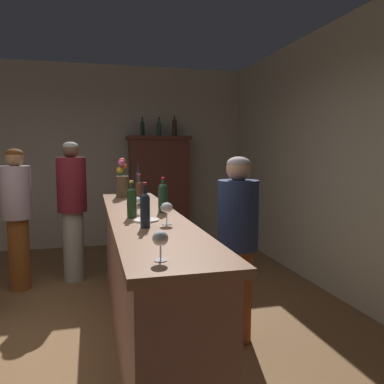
% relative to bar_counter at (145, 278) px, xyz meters
% --- Properties ---
extents(floor, '(9.01, 9.01, 0.00)m').
position_rel_bar_counter_xyz_m(floor, '(-0.66, -0.05, -0.54)').
color(floor, brown).
rests_on(floor, ground).
extents(wall_back, '(5.66, 0.12, 2.92)m').
position_rel_bar_counter_xyz_m(wall_back, '(-0.66, 3.48, 0.92)').
color(wall_back, '#B8B09C').
rests_on(wall_back, ground).
extents(wall_right, '(0.12, 7.05, 2.92)m').
position_rel_bar_counter_xyz_m(wall_right, '(2.17, -0.05, 0.92)').
color(wall_right, '#B7B397').
rests_on(wall_right, ground).
extents(bar_counter, '(0.55, 3.15, 1.06)m').
position_rel_bar_counter_xyz_m(bar_counter, '(0.00, 0.00, 0.00)').
color(bar_counter, '#8F6052').
rests_on(bar_counter, ground).
extents(display_cabinet, '(1.01, 0.43, 1.79)m').
position_rel_bar_counter_xyz_m(display_cabinet, '(0.66, 3.17, 0.40)').
color(display_cabinet, brown).
rests_on(display_cabinet, ground).
extents(wine_bottle_riesling, '(0.07, 0.07, 0.28)m').
position_rel_bar_counter_xyz_m(wine_bottle_riesling, '(-0.11, -0.17, 0.65)').
color(wine_bottle_riesling, '#1D361A').
rests_on(wine_bottle_riesling, bar_counter).
extents(wine_bottle_pinot, '(0.08, 0.08, 0.29)m').
position_rel_bar_counter_xyz_m(wine_bottle_pinot, '(0.16, 0.03, 0.66)').
color(wine_bottle_pinot, '#1C3925').
rests_on(wine_bottle_pinot, bar_counter).
extents(wine_bottle_merlot, '(0.06, 0.06, 0.30)m').
position_rel_bar_counter_xyz_m(wine_bottle_merlot, '(-0.07, -0.56, 0.65)').
color(wine_bottle_merlot, '#182435').
rests_on(wine_bottle_merlot, bar_counter).
extents(wine_bottle_chardonnay, '(0.07, 0.07, 0.34)m').
position_rel_bar_counter_xyz_m(wine_bottle_chardonnay, '(0.11, 1.32, 0.67)').
color(wine_bottle_chardonnay, '#252A3C').
rests_on(wine_bottle_chardonnay, bar_counter).
extents(wine_bottle_rose, '(0.06, 0.06, 0.29)m').
position_rel_bar_counter_xyz_m(wine_bottle_rose, '(0.03, 0.51, 0.65)').
color(wine_bottle_rose, '#4B2C1F').
rests_on(wine_bottle_rose, bar_counter).
extents(wine_bottle_malbec, '(0.07, 0.07, 0.31)m').
position_rel_bar_counter_xyz_m(wine_bottle_malbec, '(-0.09, 1.32, 0.65)').
color(wine_bottle_malbec, black).
rests_on(wine_bottle_malbec, bar_counter).
extents(wine_glass_front, '(0.08, 0.08, 0.15)m').
position_rel_bar_counter_xyz_m(wine_glass_front, '(0.09, -0.49, 0.64)').
color(wine_glass_front, white).
rests_on(wine_glass_front, bar_counter).
extents(wine_glass_mid, '(0.08, 0.08, 0.14)m').
position_rel_bar_counter_xyz_m(wine_glass_mid, '(-0.06, 0.02, 0.63)').
color(wine_glass_mid, white).
rests_on(wine_glass_mid, bar_counter).
extents(wine_glass_rear, '(0.07, 0.07, 0.14)m').
position_rel_bar_counter_xyz_m(wine_glass_rear, '(-0.10, -1.35, 0.63)').
color(wine_glass_rear, white).
rests_on(wine_glass_rear, bar_counter).
extents(flower_arrangement, '(0.14, 0.17, 0.42)m').
position_rel_bar_counter_xyz_m(flower_arrangement, '(-0.08, 1.15, 0.70)').
color(flower_arrangement, '#4A3B26').
rests_on(flower_arrangement, bar_counter).
extents(cheese_plate, '(0.19, 0.19, 0.01)m').
position_rel_bar_counter_xyz_m(cheese_plate, '(-0.03, -0.32, 0.53)').
color(cheese_plate, white).
rests_on(cheese_plate, bar_counter).
extents(display_bottle_left, '(0.06, 0.06, 0.29)m').
position_rel_bar_counter_xyz_m(display_bottle_left, '(0.41, 3.17, 1.38)').
color(display_bottle_left, '#153620').
rests_on(display_bottle_left, display_cabinet).
extents(display_bottle_midleft, '(0.07, 0.07, 0.30)m').
position_rel_bar_counter_xyz_m(display_bottle_midleft, '(0.67, 3.17, 1.38)').
color(display_bottle_midleft, '#2B4731').
rests_on(display_bottle_midleft, display_cabinet).
extents(display_bottle_center, '(0.08, 0.08, 0.34)m').
position_rel_bar_counter_xyz_m(display_bottle_center, '(0.93, 3.17, 1.41)').
color(display_bottle_center, '#412A1E').
rests_on(display_bottle_center, display_cabinet).
extents(patron_near_entrance, '(0.34, 0.34, 1.66)m').
position_rel_bar_counter_xyz_m(patron_near_entrance, '(-0.63, 1.73, 0.38)').
color(patron_near_entrance, '#9F9C8D').
rests_on(patron_near_entrance, ground).
extents(patron_redhead, '(0.31, 0.31, 1.58)m').
position_rel_bar_counter_xyz_m(patron_redhead, '(-1.21, 1.56, 0.35)').
color(patron_redhead, brown).
rests_on(patron_redhead, ground).
extents(bartender, '(0.33, 0.33, 1.52)m').
position_rel_bar_counter_xyz_m(bartender, '(0.73, -0.18, 0.30)').
color(bartender, brown).
rests_on(bartender, ground).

